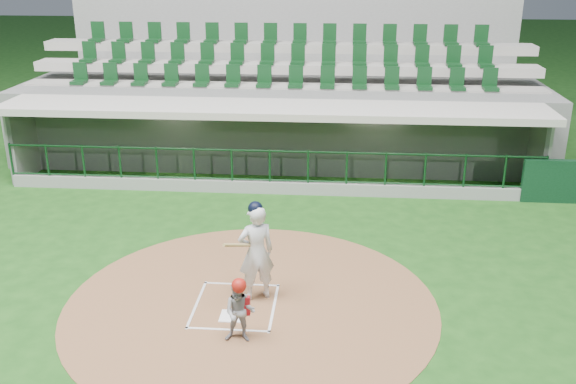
% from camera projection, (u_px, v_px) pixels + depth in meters
% --- Properties ---
extents(ground, '(120.00, 120.00, 0.00)m').
position_uv_depth(ground, '(238.00, 298.00, 12.62)').
color(ground, '#164313').
rests_on(ground, ground).
extents(dirt_circle, '(7.20, 7.20, 0.01)m').
position_uv_depth(dirt_circle, '(251.00, 304.00, 12.40)').
color(dirt_circle, brown).
rests_on(dirt_circle, ground).
extents(home_plate, '(0.43, 0.43, 0.02)m').
position_uv_depth(home_plate, '(232.00, 316.00, 11.95)').
color(home_plate, white).
rests_on(home_plate, dirt_circle).
extents(batter_box_chalk, '(1.55, 1.80, 0.01)m').
position_uv_depth(batter_box_chalk, '(235.00, 305.00, 12.33)').
color(batter_box_chalk, silver).
rests_on(batter_box_chalk, ground).
extents(dugout_structure, '(16.40, 3.70, 3.00)m').
position_uv_depth(dugout_structure, '(279.00, 142.00, 19.59)').
color(dugout_structure, slate).
rests_on(dugout_structure, ground).
extents(seating_deck, '(17.00, 6.72, 5.15)m').
position_uv_depth(seating_deck, '(285.00, 105.00, 22.31)').
color(seating_deck, slate).
rests_on(seating_deck, ground).
extents(batter, '(0.96, 1.00, 2.03)m').
position_uv_depth(batter, '(256.00, 251.00, 12.29)').
color(batter, silver).
rests_on(batter, dirt_circle).
extents(catcher, '(0.55, 0.43, 1.21)m').
position_uv_depth(catcher, '(240.00, 310.00, 11.03)').
color(catcher, '#95959A').
rests_on(catcher, dirt_circle).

